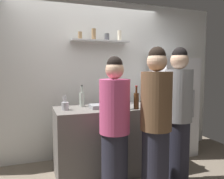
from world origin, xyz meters
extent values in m
cube|color=white|center=(0.00, 1.25, 1.30)|extent=(4.80, 0.10, 2.60)
cube|color=silver|center=(0.19, 1.09, 1.92)|extent=(0.95, 0.22, 0.02)
cylinder|color=olive|center=(-0.14, 1.09, 1.99)|extent=(0.06, 0.06, 0.12)
cylinder|color=olive|center=(0.08, 1.09, 2.02)|extent=(0.07, 0.07, 0.18)
cylinder|color=#4C4C51|center=(0.30, 1.09, 1.99)|extent=(0.08, 0.08, 0.12)
cylinder|color=beige|center=(0.52, 1.09, 2.02)|extent=(0.06, 0.06, 0.17)
cube|color=white|center=(1.42, 0.85, 0.82)|extent=(0.66, 0.58, 1.65)
cylinder|color=#99999E|center=(1.61, 0.54, 0.91)|extent=(0.02, 0.02, 0.45)
cube|color=#66605B|center=(0.18, 0.51, 0.47)|extent=(1.59, 0.67, 0.93)
cube|color=gray|center=(0.04, 0.50, 0.96)|extent=(0.34, 0.24, 0.05)
cylinder|color=#B2B2B7|center=(-0.48, 0.50, 0.98)|extent=(0.09, 0.09, 0.10)
cylinder|color=silver|center=(-0.47, 0.49, 1.04)|extent=(0.01, 0.02, 0.16)
cylinder|color=silver|center=(-0.48, 0.50, 1.04)|extent=(0.01, 0.01, 0.16)
cylinder|color=silver|center=(-0.46, 0.49, 1.06)|extent=(0.02, 0.04, 0.19)
cylinder|color=silver|center=(-0.49, 0.51, 1.05)|extent=(0.02, 0.03, 0.16)
cylinder|color=silver|center=(-0.50, 0.50, 1.04)|extent=(0.01, 0.03, 0.15)
cylinder|color=#19471E|center=(0.31, 0.29, 1.04)|extent=(0.08, 0.08, 0.21)
cylinder|color=#19471E|center=(0.31, 0.29, 1.18)|extent=(0.03, 0.03, 0.09)
cylinder|color=black|center=(0.31, 0.29, 1.23)|extent=(0.04, 0.04, 0.02)
cylinder|color=black|center=(0.47, 0.79, 1.04)|extent=(0.07, 0.07, 0.21)
cylinder|color=black|center=(0.47, 0.79, 1.19)|extent=(0.03, 0.03, 0.09)
cylinder|color=gold|center=(0.47, 0.79, 1.25)|extent=(0.03, 0.03, 0.02)
cylinder|color=#472814|center=(0.44, 0.27, 1.04)|extent=(0.07, 0.07, 0.22)
cylinder|color=#472814|center=(0.44, 0.27, 1.19)|extent=(0.03, 0.03, 0.09)
cylinder|color=maroon|center=(0.44, 0.27, 1.24)|extent=(0.03, 0.03, 0.02)
cylinder|color=#B2BFB2|center=(-0.21, 0.69, 1.03)|extent=(0.07, 0.07, 0.20)
cylinder|color=#B2BFB2|center=(-0.21, 0.69, 1.18)|extent=(0.03, 0.03, 0.09)
cylinder|color=#333333|center=(-0.21, 0.69, 1.24)|extent=(0.03, 0.03, 0.02)
cylinder|color=silver|center=(0.86, 0.37, 1.03)|extent=(0.09, 0.09, 0.20)
cylinder|color=silver|center=(0.86, 0.37, 1.15)|extent=(0.05, 0.05, 0.03)
cylinder|color=yellow|center=(0.86, 0.37, 1.17)|extent=(0.06, 0.06, 0.02)
cylinder|color=#262633|center=(-0.02, -0.14, 0.38)|extent=(0.30, 0.30, 0.76)
cylinder|color=#D14C7F|center=(-0.02, -0.14, 1.06)|extent=(0.34, 0.34, 0.60)
sphere|color=#D8AD8C|center=(-0.02, -0.14, 1.46)|extent=(0.20, 0.20, 0.20)
sphere|color=black|center=(-0.02, -0.14, 1.52)|extent=(0.17, 0.17, 0.17)
cylinder|color=#262633|center=(0.39, -0.33, 0.40)|extent=(0.30, 0.30, 0.80)
cylinder|color=brown|center=(0.39, -0.33, 1.12)|extent=(0.34, 0.34, 0.64)
sphere|color=#D8AD8C|center=(0.39, -0.33, 1.55)|extent=(0.22, 0.22, 0.22)
sphere|color=black|center=(0.39, -0.33, 1.61)|extent=(0.18, 0.18, 0.18)
cylinder|color=#262633|center=(0.84, -0.11, 0.41)|extent=(0.30, 0.30, 0.82)
cylinder|color=gray|center=(0.84, -0.11, 1.14)|extent=(0.34, 0.34, 0.65)
sphere|color=#D8AD8C|center=(0.84, -0.11, 1.57)|extent=(0.22, 0.22, 0.22)
sphere|color=black|center=(0.84, -0.11, 1.64)|extent=(0.19, 0.19, 0.19)
camera|label=1|loc=(-0.87, -2.45, 1.46)|focal=36.21mm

